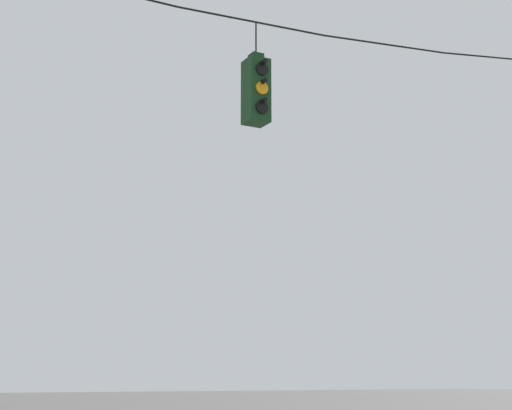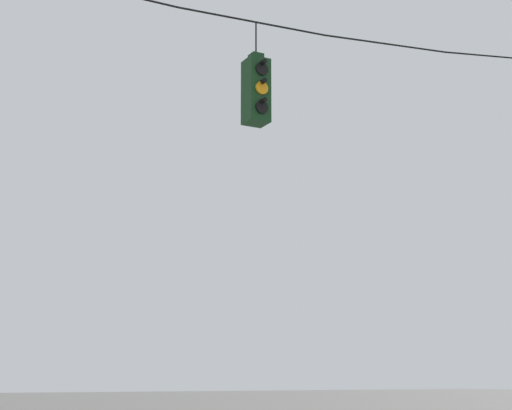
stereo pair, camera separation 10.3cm
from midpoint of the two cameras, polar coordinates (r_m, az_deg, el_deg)
The scene contains 1 object.
traffic_light_near_right_pole at distance 11.90m, azimuth -0.23°, elevation 8.33°, with size 0.34×0.46×1.62m.
Camera 1 is at (-2.78, -9.56, 1.95)m, focal length 55.00 mm.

